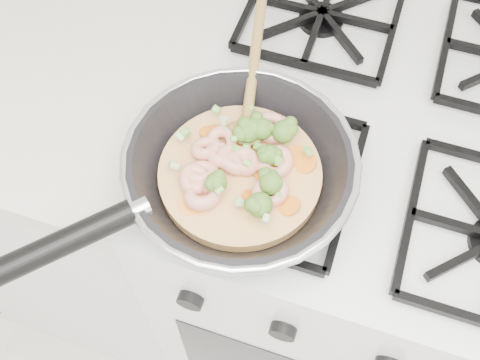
% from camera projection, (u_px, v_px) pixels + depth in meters
% --- Properties ---
extents(stove, '(0.60, 0.60, 0.92)m').
position_uv_depth(stove, '(347.00, 247.00, 1.18)').
color(stove, white).
rests_on(stove, ground).
extents(counter_left, '(1.00, 0.60, 0.90)m').
position_uv_depth(counter_left, '(7.00, 147.00, 1.31)').
color(counter_left, white).
rests_on(counter_left, ground).
extents(skillet, '(0.37, 0.55, 0.10)m').
position_uv_depth(skillet, '(237.00, 169.00, 0.69)').
color(skillet, black).
rests_on(skillet, stove).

